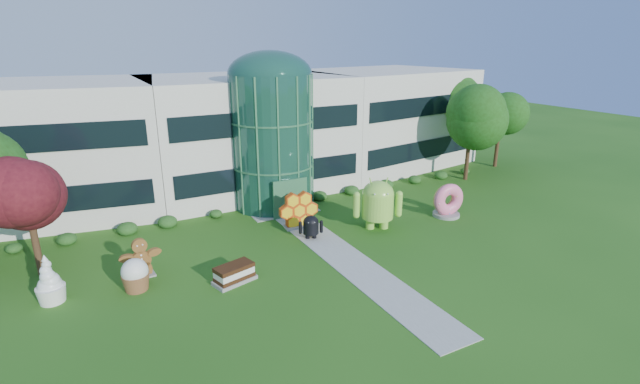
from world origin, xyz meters
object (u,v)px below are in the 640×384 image
android_black (311,225)px  donut (447,200)px  gingerbread (141,257)px  android_green (378,201)px

android_black → donut: donut is taller
android_black → gingerbread: 10.23m
android_green → android_black: bearing=-162.4°
android_green → gingerbread: size_ratio=1.62×
donut → gingerbread: size_ratio=1.03×
donut → android_black: bearing=-178.5°
android_black → gingerbread: (-10.22, -0.15, 0.20)m
android_green → android_black: 4.86m
donut → gingerbread: bearing=-175.3°
android_black → gingerbread: size_ratio=0.76×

